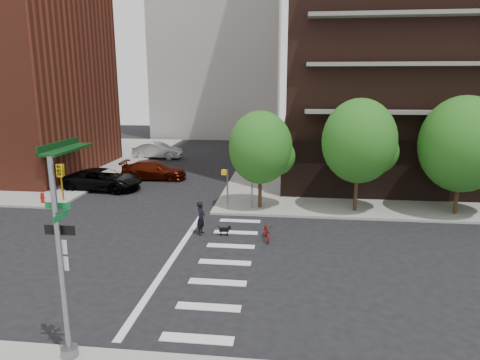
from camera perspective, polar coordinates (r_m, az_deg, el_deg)
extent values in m
plane|color=black|center=(20.56, -10.47, -10.37)|extent=(120.00, 120.00, 0.00)
cube|color=gray|center=(44.75, 25.71, 1.41)|extent=(39.00, 33.00, 0.15)
cube|color=gray|center=(52.00, -29.13, 2.51)|extent=(31.00, 33.00, 0.15)
cube|color=silver|center=(14.73, -5.77, -20.33)|extent=(2.40, 0.50, 0.01)
cube|color=silver|center=(16.40, -4.22, -16.55)|extent=(2.40, 0.50, 0.01)
cube|color=silver|center=(18.14, -3.01, -13.46)|extent=(2.40, 0.50, 0.01)
cube|color=silver|center=(19.93, -2.04, -10.92)|extent=(2.40, 0.50, 0.01)
cube|color=silver|center=(21.75, -1.23, -8.80)|extent=(2.40, 0.50, 0.01)
cube|color=silver|center=(23.60, -0.57, -7.01)|extent=(2.40, 0.50, 0.01)
cube|color=silver|center=(25.47, 0.00, -5.48)|extent=(2.40, 0.50, 0.01)
cube|color=silver|center=(20.43, -9.10, -10.46)|extent=(0.30, 13.00, 0.01)
cube|color=black|center=(44.13, 22.70, 4.29)|extent=(25.50, 25.50, 4.00)
cube|color=#0C3814|center=(35.77, -22.04, 3.82)|extent=(1.40, 6.00, 0.20)
cylinder|color=#301E11|center=(27.41, 2.68, -1.33)|extent=(0.24, 0.24, 2.30)
sphere|color=#235B19|center=(26.86, 2.75, 4.36)|extent=(4.00, 4.00, 4.00)
cylinder|color=#301E11|center=(27.64, 15.20, -1.34)|extent=(0.24, 0.24, 2.60)
sphere|color=#235B19|center=(27.06, 15.59, 5.03)|extent=(4.50, 4.50, 4.50)
cylinder|color=#301E11|center=(29.19, 26.90, -1.86)|extent=(0.24, 0.24, 2.30)
sphere|color=#235B19|center=(28.62, 27.55, 4.25)|extent=(5.00, 5.00, 5.00)
cylinder|color=slate|center=(13.20, -22.81, -10.04)|extent=(0.16, 0.16, 6.00)
cylinder|color=slate|center=(14.51, -21.76, -20.48)|extent=(0.50, 0.50, 0.30)
imported|color=gold|center=(12.40, -22.74, -0.31)|extent=(0.16, 0.20, 1.00)
cube|color=#0A5926|center=(12.81, -23.12, -3.17)|extent=(0.75, 0.02, 0.18)
cube|color=#0A5926|center=(12.68, -22.76, -4.48)|extent=(0.02, 0.75, 0.18)
cube|color=black|center=(12.99, -22.91, -6.18)|extent=(0.90, 0.02, 0.28)
cube|color=silver|center=(13.15, -22.71, -8.24)|extent=(0.32, 0.02, 0.42)
cube|color=silver|center=(13.33, -22.52, -10.25)|extent=(0.32, 0.02, 0.42)
cylinder|color=slate|center=(26.90, -1.67, -1.26)|extent=(0.10, 0.10, 2.60)
cube|color=gold|center=(26.68, -2.11, 1.04)|extent=(0.32, 0.25, 0.32)
cylinder|color=slate|center=(27.27, 1.60, -1.50)|extent=(0.08, 0.08, 2.20)
cube|color=gold|center=(26.91, 1.59, 0.27)|extent=(0.64, 0.02, 0.64)
cylinder|color=#A50C0C|center=(31.45, -24.84, -2.26)|extent=(0.22, 0.22, 0.60)
sphere|color=#A50C0C|center=(31.38, -24.89, -1.71)|extent=(0.24, 0.24, 0.24)
imported|color=black|center=(34.05, -17.80, 0.06)|extent=(3.21, 6.07, 1.63)
imported|color=#481004|center=(36.75, -11.40, 1.31)|extent=(2.37, 5.49, 1.57)
imported|color=silver|center=(46.71, -10.90, 3.89)|extent=(1.97, 5.24, 1.71)
imported|color=maroon|center=(22.52, 3.61, -6.84)|extent=(0.86, 1.77, 0.89)
imported|color=black|center=(23.18, -5.21, -5.06)|extent=(0.71, 0.50, 1.83)
cube|color=black|center=(23.08, -2.14, -6.63)|extent=(0.53, 0.22, 0.21)
cube|color=black|center=(23.02, -1.42, -6.35)|extent=(0.16, 0.14, 0.15)
cylinder|color=black|center=(23.17, -1.73, -7.11)|extent=(0.05, 0.05, 0.23)
cylinder|color=black|center=(23.13, -2.53, -7.16)|extent=(0.05, 0.05, 0.23)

